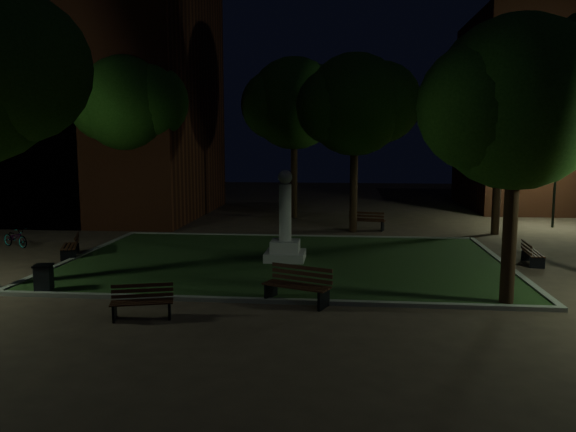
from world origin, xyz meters
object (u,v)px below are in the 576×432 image
object	(u,v)px
bench_left_side	(72,247)
bench_right_side	(531,254)
bench_near_left	(142,303)
bicycle	(15,237)
trash_bin	(44,279)
monument	(285,236)
bench_near_right	(298,287)
bench_far_side	(367,221)

from	to	relation	value
bench_left_side	bench_right_side	distance (m)	16.55
bench_near_left	bicycle	distance (m)	11.88
bench_left_side	trash_bin	bearing A→B (deg)	-3.21
bench_near_left	bench_right_side	size ratio (longest dim) A/B	1.08
monument	bench_near_left	world-z (taller)	monument
bench_near_right	bench_right_side	bearing A→B (deg)	58.42
bench_near_right	trash_bin	distance (m)	7.24
bench_far_side	bicycle	size ratio (longest dim) A/B	1.18
bench_far_side	bicycle	distance (m)	15.49
bench_near_right	trash_bin	world-z (taller)	bench_near_right
bench_near_left	bench_left_side	bearing A→B (deg)	111.91
bench_near_right	bench_far_side	bearing A→B (deg)	102.28
bench_right_side	bench_far_side	bearing A→B (deg)	41.95
bench_near_right	trash_bin	xyz separation A→B (m)	(-7.24, 0.30, -0.04)
monument	bench_near_right	distance (m)	5.17
monument	bench_near_right	xyz separation A→B (m)	(0.87, -5.08, -0.49)
monument	bench_right_side	xyz separation A→B (m)	(8.59, 0.47, -0.59)
bench_far_side	trash_bin	size ratio (longest dim) A/B	2.14
bench_far_side	bench_near_right	bearing A→B (deg)	93.41
bench_right_side	trash_bin	xyz separation A→B (m)	(-14.96, -5.25, 0.05)
monument	bench_far_side	distance (m)	8.15
bench_right_side	trash_bin	world-z (taller)	trash_bin
bench_far_side	bench_near_left	bearing A→B (deg)	80.94
bench_far_side	bicycle	bearing A→B (deg)	35.67
bench_far_side	bench_left_side	bearing A→B (deg)	47.77
bench_left_side	monument	bearing A→B (deg)	68.52
monument	bench_left_side	size ratio (longest dim) A/B	1.97
bench_left_side	bicycle	bearing A→B (deg)	-139.49
bench_near_left	trash_bin	world-z (taller)	trash_bin
bicycle	monument	bearing A→B (deg)	-73.16
bench_near_right	bicycle	distance (m)	13.85
bench_near_right	bench_left_side	size ratio (longest dim) A/B	1.17
bench_near_left	bench_left_side	world-z (taller)	bench_left_side
trash_bin	monument	bearing A→B (deg)	36.90
monument	trash_bin	distance (m)	7.98
bench_near_left	bench_far_side	size ratio (longest dim) A/B	0.88
monument	bench_near_right	world-z (taller)	monument
monument	bench_right_side	world-z (taller)	monument
bench_left_side	bench_far_side	world-z (taller)	bench_far_side
bench_far_side	trash_bin	bearing A→B (deg)	65.94
bench_right_side	bench_left_side	bearing A→B (deg)	95.94
bench_near_right	bicycle	size ratio (longest dim) A/B	1.26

